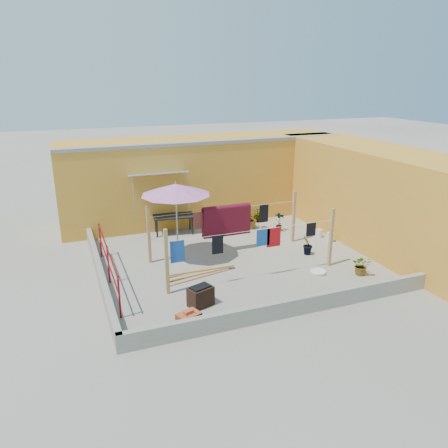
{
  "coord_description": "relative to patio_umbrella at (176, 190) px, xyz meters",
  "views": [
    {
      "loc": [
        -4.87,
        -11.58,
        5.42
      ],
      "look_at": [
        -0.25,
        0.3,
        1.13
      ],
      "focal_mm": 35.0,
      "sensor_mm": 36.0,
      "label": 1
    }
  ],
  "objects": [
    {
      "name": "ground",
      "position": [
        1.65,
        -0.67,
        -2.25
      ],
      "size": [
        80.0,
        80.0,
        0.0
      ],
      "primitive_type": "plane",
      "color": "#9E998E",
      "rests_on": "ground"
    },
    {
      "name": "wall_back",
      "position": [
        2.15,
        4.02,
        -0.64
      ],
      "size": [
        11.0,
        3.27,
        3.21
      ],
      "color": "orange",
      "rests_on": "ground"
    },
    {
      "name": "wall_right",
      "position": [
        6.85,
        -0.67,
        -0.65
      ],
      "size": [
        2.4,
        9.0,
        3.2
      ],
      "primitive_type": "cube",
      "color": "orange",
      "rests_on": "ground"
    },
    {
      "name": "parapet_front",
      "position": [
        1.65,
        -4.25,
        -2.03
      ],
      "size": [
        8.3,
        0.16,
        0.44
      ],
      "primitive_type": "cube",
      "color": "gray",
      "rests_on": "ground"
    },
    {
      "name": "parapet_left",
      "position": [
        -2.43,
        -0.67,
        -2.03
      ],
      "size": [
        0.16,
        7.3,
        0.44
      ],
      "primitive_type": "cube",
      "color": "gray",
      "rests_on": "ground"
    },
    {
      "name": "red_railing",
      "position": [
        -2.2,
        -0.87,
        -1.53
      ],
      "size": [
        0.05,
        4.2,
        1.1
      ],
      "color": "maroon",
      "rests_on": "ground"
    },
    {
      "name": "clothesline_rig",
      "position": [
        1.66,
        -0.12,
        -1.23
      ],
      "size": [
        5.09,
        2.35,
        1.8
      ],
      "color": "tan",
      "rests_on": "ground"
    },
    {
      "name": "patio_umbrella",
      "position": [
        0.0,
        0.0,
        0.0
      ],
      "size": [
        2.59,
        2.59,
        2.51
      ],
      "color": "gray",
      "rests_on": "ground"
    },
    {
      "name": "outdoor_table",
      "position": [
        0.53,
        2.44,
        -1.64
      ],
      "size": [
        1.54,
        0.92,
        0.68
      ],
      "color": "black",
      "rests_on": "ground"
    },
    {
      "name": "brick_stack",
      "position": [
        -0.82,
        -3.87,
        -2.06
      ],
      "size": [
        0.6,
        0.52,
        0.44
      ],
      "color": "#B14928",
      "rests_on": "ground"
    },
    {
      "name": "lumber_pile",
      "position": [
        0.29,
        -1.32,
        -2.19
      ],
      "size": [
        2.14,
        0.6,
        0.13
      ],
      "color": "tan",
      "rests_on": "ground"
    },
    {
      "name": "brazier",
      "position": [
        -0.25,
        -2.99,
        -1.99
      ],
      "size": [
        0.69,
        0.57,
        0.54
      ],
      "color": "black",
      "rests_on": "ground"
    },
    {
      "name": "white_basin",
      "position": [
        3.53,
        -2.43,
        -2.21
      ],
      "size": [
        0.47,
        0.47,
        0.08
      ],
      "color": "silver",
      "rests_on": "ground"
    },
    {
      "name": "water_jug_a",
      "position": [
        5.35,
        -0.36,
        -2.09
      ],
      "size": [
        0.24,
        0.24,
        0.38
      ],
      "color": "silver",
      "rests_on": "ground"
    },
    {
      "name": "water_jug_b",
      "position": [
        5.24,
        0.15,
        -2.11
      ],
      "size": [
        0.21,
        0.21,
        0.33
      ],
      "color": "silver",
      "rests_on": "ground"
    },
    {
      "name": "green_hose",
      "position": [
        3.42,
        2.53,
        -2.22
      ],
      "size": [
        0.46,
        0.46,
        0.07
      ],
      "color": "#19721C",
      "rests_on": "ground"
    },
    {
      "name": "plant_back_a",
      "position": [
        3.39,
        1.94,
        -1.87
      ],
      "size": [
        0.72,
        0.63,
        0.77
      ],
      "primitive_type": "imported",
      "rotation": [
        0.0,
        0.0,
        0.04
      ],
      "color": "#1B5719",
      "rests_on": "ground"
    },
    {
      "name": "plant_back_b",
      "position": [
        3.95,
        2.53,
        -1.96
      ],
      "size": [
        0.41,
        0.41,
        0.58
      ],
      "primitive_type": "imported",
      "rotation": [
        0.0,
        0.0,
        1.26
      ],
      "color": "#1B5719",
      "rests_on": "ground"
    },
    {
      "name": "plant_right_a",
      "position": [
        4.23,
        1.27,
        -1.88
      ],
      "size": [
        0.46,
        0.46,
        0.74
      ],
      "primitive_type": "imported",
      "rotation": [
        0.0,
        0.0,
        2.33
      ],
      "color": "#1B5719",
      "rests_on": "ground"
    },
    {
      "name": "plant_right_b",
      "position": [
        3.97,
        -1.1,
        -1.91
      ],
      "size": [
        0.48,
        0.46,
        0.68
      ],
      "primitive_type": "imported",
      "rotation": [
        0.0,
        0.0,
        3.77
      ],
      "color": "#1B5719",
      "rests_on": "ground"
    },
    {
      "name": "plant_right_c",
      "position": [
        4.64,
        -2.96,
        -1.96
      ],
      "size": [
        0.71,
        0.69,
        0.59
      ],
      "primitive_type": "imported",
      "rotation": [
        0.0,
        0.0,
        5.61
      ],
      "color": "#1B5719",
      "rests_on": "ground"
    }
  ]
}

